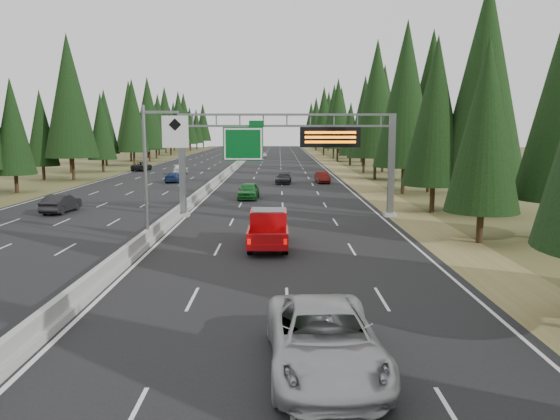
% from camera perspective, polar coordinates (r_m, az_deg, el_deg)
% --- Properties ---
extents(road, '(32.00, 260.00, 0.08)m').
position_cam_1_polar(road, '(86.91, -5.19, 4.01)').
color(road, black).
rests_on(road, ground).
extents(shoulder_right, '(3.60, 260.00, 0.06)m').
position_cam_1_polar(shoulder_right, '(87.16, 6.57, 3.99)').
color(shoulder_right, olive).
rests_on(shoulder_right, ground).
extents(shoulder_left, '(3.60, 260.00, 0.06)m').
position_cam_1_polar(shoulder_left, '(90.25, -16.55, 3.85)').
color(shoulder_left, '#454620').
rests_on(shoulder_left, ground).
extents(median_barrier, '(0.70, 260.00, 0.85)m').
position_cam_1_polar(median_barrier, '(86.89, -5.19, 4.25)').
color(median_barrier, gray).
rests_on(median_barrier, road).
extents(sign_gantry, '(16.75, 0.98, 7.80)m').
position_cam_1_polar(sign_gantry, '(41.24, 1.62, 6.42)').
color(sign_gantry, slate).
rests_on(sign_gantry, road).
extents(hov_sign_pole, '(2.80, 0.50, 8.00)m').
position_cam_1_polar(hov_sign_pole, '(32.14, -12.91, 4.67)').
color(hov_sign_pole, slate).
rests_on(hov_sign_pole, road).
extents(tree_row_right, '(11.81, 243.30, 18.50)m').
position_cam_1_polar(tree_row_right, '(78.77, 10.41, 10.34)').
color(tree_row_right, black).
rests_on(tree_row_right, ground).
extents(tree_row_left, '(11.62, 243.20, 18.98)m').
position_cam_1_polar(tree_row_left, '(84.81, -21.01, 9.65)').
color(tree_row_left, black).
rests_on(tree_row_left, ground).
extents(silver_minivan, '(3.32, 6.68, 1.82)m').
position_cam_1_polar(silver_minivan, '(15.47, 4.63, -13.35)').
color(silver_minivan, '#B2B3B7').
rests_on(silver_minivan, road).
extents(red_pickup, '(2.19, 6.14, 2.00)m').
position_cam_1_polar(red_pickup, '(31.44, -1.21, -1.70)').
color(red_pickup, black).
rests_on(red_pickup, road).
extents(car_ahead_green, '(2.05, 4.67, 1.57)m').
position_cam_1_polar(car_ahead_green, '(52.46, -3.31, 2.02)').
color(car_ahead_green, '#166322').
rests_on(car_ahead_green, road).
extents(car_ahead_dkred, '(1.77, 4.27, 1.37)m').
position_cam_1_polar(car_ahead_dkred, '(68.29, 4.44, 3.42)').
color(car_ahead_dkred, '#54100C').
rests_on(car_ahead_dkred, road).
extents(car_ahead_dkgrey, '(2.16, 4.52, 1.27)m').
position_cam_1_polar(car_ahead_dkgrey, '(67.28, 0.36, 3.33)').
color(car_ahead_dkgrey, black).
rests_on(car_ahead_dkgrey, road).
extents(car_ahead_white, '(2.79, 5.36, 1.44)m').
position_cam_1_polar(car_ahead_white, '(129.71, -1.99, 5.83)').
color(car_ahead_white, white).
rests_on(car_ahead_white, road).
extents(car_ahead_far, '(1.57, 3.85, 1.31)m').
position_cam_1_polar(car_ahead_far, '(121.40, -2.92, 5.62)').
color(car_ahead_far, black).
rests_on(car_ahead_far, road).
extents(car_onc_near, '(1.86, 4.57, 1.48)m').
position_cam_1_polar(car_onc_near, '(47.18, -21.91, 0.64)').
color(car_onc_near, black).
rests_on(car_onc_near, road).
extents(car_onc_blue, '(2.10, 4.51, 1.27)m').
position_cam_1_polar(car_onc_blue, '(70.34, -10.96, 3.40)').
color(car_onc_blue, navy).
rests_on(car_onc_blue, road).
extents(car_onc_white, '(1.99, 4.56, 1.53)m').
position_cam_1_polar(car_onc_white, '(82.55, -10.38, 4.23)').
color(car_onc_white, white).
rests_on(car_onc_white, road).
extents(car_onc_far, '(2.53, 5.12, 1.40)m').
position_cam_1_polar(car_onc_far, '(91.00, -14.26, 4.45)').
color(car_onc_far, black).
rests_on(car_onc_far, road).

